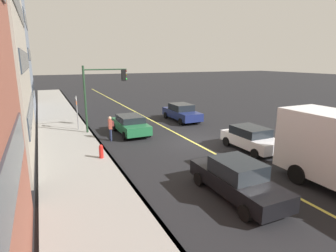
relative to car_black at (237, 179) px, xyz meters
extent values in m
plane|color=black|center=(7.40, -2.28, -0.78)|extent=(200.00, 200.00, 0.00)
cube|color=gray|center=(7.40, 5.52, -0.71)|extent=(80.00, 3.86, 0.15)
cube|color=slate|center=(7.40, 3.67, -0.71)|extent=(80.00, 0.16, 0.15)
cube|color=#D8CC4C|center=(7.40, -2.28, -0.78)|extent=(80.00, 0.16, 0.01)
cube|color=#262D38|center=(11.25, 7.62, 1.66)|extent=(11.88, 0.06, 1.10)
cube|color=#262D38|center=(11.25, 7.62, 4.71)|extent=(11.88, 0.06, 1.10)
cube|color=#262D38|center=(11.25, 7.62, 7.76)|extent=(11.88, 0.06, 1.10)
cube|color=#262D38|center=(24.82, 7.62, 1.92)|extent=(9.78, 0.06, 1.10)
cube|color=#262D38|center=(24.82, 7.62, 5.30)|extent=(9.78, 0.06, 1.10)
cube|color=#262D38|center=(24.82, 7.62, 8.68)|extent=(9.78, 0.06, 1.10)
cube|color=black|center=(0.00, 0.00, -0.16)|extent=(4.73, 1.71, 0.65)
cube|color=black|center=(0.00, 0.00, 0.49)|extent=(2.03, 1.58, 0.63)
cylinder|color=black|center=(1.56, 0.84, -0.48)|extent=(0.60, 0.22, 0.60)
cylinder|color=black|center=(1.56, -0.84, -0.48)|extent=(0.60, 0.22, 0.60)
cylinder|color=black|center=(-1.56, 0.84, -0.48)|extent=(0.60, 0.22, 0.60)
cylinder|color=black|center=(-1.56, -0.84, -0.48)|extent=(0.60, 0.22, 0.60)
cube|color=silver|center=(4.49, -4.76, -0.16)|extent=(4.07, 1.81, 0.64)
cube|color=black|center=(4.66, -4.76, 0.42)|extent=(2.18, 1.67, 0.52)
cylinder|color=black|center=(3.14, -5.65, -0.48)|extent=(0.60, 0.22, 0.60)
cylinder|color=black|center=(3.14, -3.88, -0.48)|extent=(0.60, 0.22, 0.60)
cylinder|color=black|center=(5.83, -5.65, -0.48)|extent=(0.60, 0.22, 0.60)
cylinder|color=black|center=(5.83, -3.88, -0.48)|extent=(0.60, 0.22, 0.60)
cube|color=navy|center=(14.01, -4.81, -0.14)|extent=(4.78, 1.84, 0.69)
cube|color=black|center=(14.11, -4.81, 0.50)|extent=(2.22, 1.69, 0.58)
cylinder|color=black|center=(12.43, -5.71, -0.48)|extent=(0.60, 0.22, 0.60)
cylinder|color=black|center=(12.43, -3.91, -0.48)|extent=(0.60, 0.22, 0.60)
cylinder|color=black|center=(15.59, -5.71, -0.48)|extent=(0.60, 0.22, 0.60)
cylinder|color=black|center=(15.59, -3.91, -0.48)|extent=(0.60, 0.22, 0.60)
cube|color=#1E6038|center=(11.45, 0.94, -0.16)|extent=(4.39, 1.87, 0.65)
cube|color=black|center=(11.52, 0.94, 0.41)|extent=(2.29, 1.72, 0.47)
cylinder|color=black|center=(12.90, 1.86, -0.48)|extent=(0.60, 0.22, 0.60)
cylinder|color=black|center=(12.90, 0.03, -0.48)|extent=(0.60, 0.22, 0.60)
cylinder|color=black|center=(10.01, 1.86, -0.48)|extent=(0.60, 0.22, 0.60)
cylinder|color=black|center=(10.01, 0.03, -0.48)|extent=(0.60, 0.22, 0.60)
cylinder|color=black|center=(-0.17, -5.62, -0.33)|extent=(0.90, 0.28, 0.90)
cylinder|color=black|center=(-0.17, -3.35, -0.33)|extent=(0.90, 0.28, 0.90)
cylinder|color=#262D4C|center=(10.20, 2.79, -0.35)|extent=(0.15, 0.15, 0.86)
cylinder|color=#262D4C|center=(10.42, 2.77, -0.35)|extent=(0.15, 0.15, 0.86)
cube|color=#993F33|center=(10.31, 2.78, 0.40)|extent=(0.42, 0.24, 0.64)
sphere|color=tan|center=(10.31, 2.78, 0.84)|extent=(0.23, 0.23, 0.23)
cube|color=#592626|center=(10.30, 2.61, 0.43)|extent=(0.27, 0.17, 0.34)
cylinder|color=#1E3823|center=(12.79, 3.99, 1.79)|extent=(0.16, 0.16, 5.15)
cylinder|color=#1E3823|center=(12.79, 2.36, 4.07)|extent=(0.10, 3.26, 0.10)
cube|color=black|center=(12.79, 0.98, 3.62)|extent=(0.28, 0.30, 0.90)
sphere|color=#360605|center=(12.79, 0.80, 3.92)|extent=(0.18, 0.18, 0.18)
sphere|color=#392905|center=(12.79, 0.80, 3.62)|extent=(0.18, 0.18, 0.18)
sphere|color=green|center=(12.79, 0.80, 3.32)|extent=(0.18, 0.18, 0.18)
cylinder|color=slate|center=(14.04, 4.49, 0.63)|extent=(0.08, 0.08, 2.83)
cube|color=white|center=(14.04, 4.51, 1.85)|extent=(0.60, 0.02, 0.20)
cube|color=#DB5919|center=(14.04, 4.51, 1.50)|extent=(0.44, 0.02, 0.28)
cylinder|color=red|center=(6.61, 4.19, -0.38)|extent=(0.24, 0.24, 0.80)
sphere|color=red|center=(6.61, 4.19, 0.06)|extent=(0.20, 0.20, 0.20)
camera|label=1|loc=(-8.24, 6.95, 4.75)|focal=29.27mm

